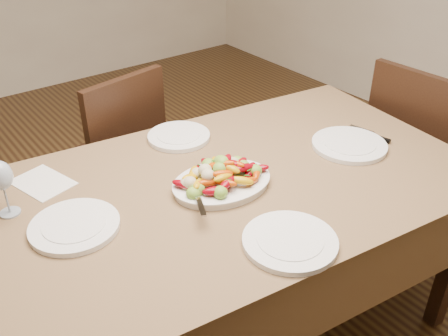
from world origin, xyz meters
TOP-DOWN VIEW (x-y plane):
  - floor at (0.00, 0.00)m, footprint 6.00×6.00m
  - dining_table at (0.05, -0.15)m, footprint 1.96×1.26m
  - chair_far at (-0.01, 0.71)m, footprint 0.49×0.49m
  - chair_right at (1.27, -0.19)m, footprint 0.43×0.43m
  - serving_platter at (0.03, -0.16)m, footprint 0.37×0.30m
  - roasted_vegetables at (0.03, -0.16)m, footprint 0.31×0.23m
  - serving_spoon at (-0.04, -0.19)m, footprint 0.28×0.18m
  - plate_left at (-0.47, -0.07)m, footprint 0.28×0.28m
  - plate_right at (0.61, -0.24)m, footprint 0.29×0.29m
  - plate_far at (0.11, 0.23)m, footprint 0.25×0.25m
  - plate_near at (0.01, -0.53)m, footprint 0.28×0.28m
  - wine_glass at (-0.60, 0.13)m, footprint 0.08×0.08m
  - menu_card at (-0.45, 0.24)m, footprint 0.20×0.24m
  - table_knife at (0.75, -0.24)m, footprint 0.06×0.20m

SIDE VIEW (x-z plane):
  - floor at x=0.00m, z-range 0.00..0.00m
  - dining_table at x=0.05m, z-range 0.00..0.76m
  - chair_far at x=-0.01m, z-range 0.00..0.95m
  - chair_right at x=1.27m, z-range 0.00..0.95m
  - menu_card at x=-0.45m, z-range 0.76..0.76m
  - table_knife at x=0.75m, z-range 0.76..0.77m
  - plate_left at x=-0.47m, z-range 0.76..0.78m
  - plate_right at x=0.61m, z-range 0.76..0.78m
  - plate_far at x=0.11m, z-range 0.76..0.78m
  - plate_near at x=0.01m, z-range 0.76..0.78m
  - serving_platter at x=0.03m, z-range 0.76..0.78m
  - serving_spoon at x=-0.04m, z-range 0.79..0.82m
  - roasted_vegetables at x=0.03m, z-range 0.78..0.87m
  - wine_glass at x=-0.60m, z-range 0.76..0.96m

